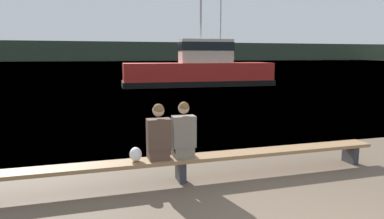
{
  "coord_description": "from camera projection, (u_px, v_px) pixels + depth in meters",
  "views": [
    {
      "loc": [
        -2.61,
        -2.26,
        2.21
      ],
      "look_at": [
        -0.04,
        6.39,
        0.78
      ],
      "focal_mm": 32.0,
      "sensor_mm": 36.0,
      "label": 1
    }
  ],
  "objects": [
    {
      "name": "shopping_bag",
      "position": [
        136.0,
        154.0,
        5.79
      ],
      "size": [
        0.21,
        0.22,
        0.25
      ],
      "color": "white",
      "rests_on": "bench_main"
    },
    {
      "name": "person_left",
      "position": [
        158.0,
        136.0,
        5.86
      ],
      "size": [
        0.4,
        0.39,
        0.98
      ],
      "color": "#4C382D",
      "rests_on": "bench_main"
    },
    {
      "name": "moored_sailboat",
      "position": [
        223.0,
        71.0,
        36.7
      ],
      "size": [
        7.26,
        4.23,
        8.03
      ],
      "rotation": [
        0.0,
        0.0,
        1.32
      ],
      "color": "silver",
      "rests_on": "water_surface"
    },
    {
      "name": "water_surface",
      "position": [
        97.0,
        61.0,
        121.49
      ],
      "size": [
        240.0,
        240.0,
        0.0
      ],
      "primitive_type": "plane",
      "color": "#426B8E",
      "rests_on": "ground"
    },
    {
      "name": "far_shoreline",
      "position": [
        96.0,
        51.0,
        132.42
      ],
      "size": [
        600.0,
        12.0,
        7.3
      ],
      "primitive_type": "cube",
      "color": "#2D3D2D",
      "rests_on": "ground"
    },
    {
      "name": "person_right",
      "position": [
        183.0,
        134.0,
        5.99
      ],
      "size": [
        0.4,
        0.39,
        1.0
      ],
      "color": "#70665B",
      "rests_on": "bench_main"
    },
    {
      "name": "tugboat_red",
      "position": [
        200.0,
        71.0,
        24.89
      ],
      "size": [
        11.12,
        3.3,
        6.1
      ],
      "rotation": [
        0.0,
        0.0,
        1.52
      ],
      "color": "red",
      "rests_on": "water_surface"
    },
    {
      "name": "bench_main",
      "position": [
        181.0,
        161.0,
        6.04
      ],
      "size": [
        7.89,
        0.42,
        0.43
      ],
      "color": "#8E6B47",
      "rests_on": "ground"
    }
  ]
}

